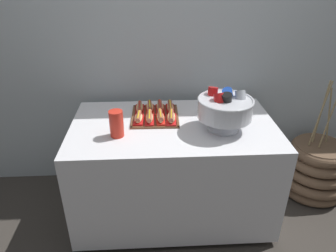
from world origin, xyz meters
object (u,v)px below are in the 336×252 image
Objects in this scene: hot_dog_0 at (139,118)px; cup_stack at (116,124)px; floor_vase at (315,169)px; hot_dog_3 at (171,117)px; serving_tray at (155,116)px; buffet_table at (173,168)px; punch_bowl at (225,107)px; hot_dog_5 at (150,108)px; hot_dog_2 at (160,117)px; hot_dog_4 at (140,108)px; hot_dog_6 at (160,107)px; hot_dog_7 at (170,108)px; hot_dog_1 at (149,118)px.

cup_stack is (-0.13, -0.18, 0.05)m from hot_dog_0.
floor_vase reaches higher than hot_dog_3.
serving_tray is 0.14m from hot_dog_3.
hot_dog_0 is at bearing 170.85° from buffet_table.
cup_stack is at bearing -133.56° from serving_tray.
punch_bowl is 2.07× the size of cup_stack.
cup_stack reaches higher than hot_dog_5.
hot_dog_2 is 0.99× the size of hot_dog_4.
serving_tray is at bearing -115.70° from hot_dog_6.
buffet_table is 3.90× the size of punch_bowl.
punch_bowl reaches higher than hot_dog_6.
floor_vase is at bearing -1.33° from hot_dog_7.
hot_dog_7 is (0.15, -0.00, -0.00)m from hot_dog_5.
hot_dog_5 is at bearing 131.02° from hot_dog_3.
floor_vase is 2.86× the size of punch_bowl.
hot_dog_3 is (0.15, -0.00, 0.00)m from hot_dog_1.
hot_dog_2 reaches higher than hot_dog_0.
hot_dog_4 is 0.64m from punch_bowl.
hot_dog_6 is 0.45m from cup_stack.
punch_bowl is (0.49, -0.12, 0.12)m from hot_dog_1.
hot_dog_2 is at bearing -66.81° from serving_tray.
hot_dog_1 is 0.93× the size of hot_dog_3.
hot_dog_3 is 0.17m from hot_dog_7.
hot_dog_3 is 1.13× the size of hot_dog_6.
cup_stack is (-0.21, -0.18, 0.05)m from hot_dog_1.
buffet_table is 0.41m from hot_dog_2.
hot_dog_5 reaches higher than hot_dog_7.
serving_tray is 0.14m from hot_dog_7.
buffet_table is at bearing -12.68° from hot_dog_1.
cup_stack is (-0.36, -0.17, 0.05)m from hot_dog_3.
hot_dog_7 reaches higher than serving_tray.
punch_bowl is at bearing -16.25° from hot_dog_2.
floor_vase is (1.20, 0.17, -0.18)m from buffet_table.
hot_dog_4 is at bearing 178.68° from floor_vase.
hot_dog_0 reaches higher than buffet_table.
hot_dog_3 reaches higher than hot_dog_0.
hot_dog_5 is (-0.15, 0.17, 0.00)m from hot_dog_3.
hot_dog_6 is at bearing -1.25° from hot_dog_5.
cup_stack is at bearing -168.82° from floor_vase.
hot_dog_0 is (-0.11, -0.08, 0.03)m from serving_tray.
hot_dog_5 is at bearing 58.44° from cup_stack.
serving_tray is at bearing -37.51° from hot_dog_4.
hot_dog_1 reaches higher than buffet_table.
punch_bowl is (0.32, -0.09, 0.52)m from buffet_table.
hot_dog_5 is at bearing 178.75° from hot_dog_6.
floor_vase reaches higher than hot_dog_2.
hot_dog_0 is 0.59m from punch_bowl.
punch_bowl reaches higher than hot_dog_3.
serving_tray is (-0.12, 0.12, 0.37)m from buffet_table.
hot_dog_4 is at bearing 68.57° from cup_stack.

